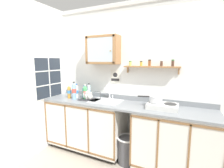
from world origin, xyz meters
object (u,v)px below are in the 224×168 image
mug (89,97)px  dish_rack (89,98)px  sink (106,103)px  warning_sign (115,77)px  bottle_detergent_teal_2 (85,92)px  bottle_water_blue_3 (74,91)px  wall_cabinet (103,50)px  bottle_water_clear_1 (89,91)px  bottle_juice_amber_5 (69,92)px  saucepan (156,99)px  hot_plate_stove (163,106)px  trash_bin (127,149)px  bottle_soda_green_4 (85,92)px  bottle_opaque_white_0 (77,91)px

mug → dish_rack: bearing=-62.9°
sink → warning_sign: 0.52m
warning_sign → bottle_detergent_teal_2: bearing=-161.7°
bottle_detergent_teal_2 → bottle_water_blue_3: 0.23m
bottle_water_blue_3 → wall_cabinet: bearing=29.8°
bottle_water_clear_1 → bottle_juice_amber_5: size_ratio=1.12×
warning_sign → sink: bearing=-103.5°
sink → bottle_juice_amber_5: (-0.74, -0.10, 0.16)m
saucepan → bottle_water_blue_3: size_ratio=1.15×
sink → wall_cabinet: 0.95m
sink → wall_cabinet: wall_cabinet is taller
bottle_water_clear_1 → dish_rack: (0.08, -0.12, -0.09)m
hot_plate_stove → trash_bin: hot_plate_stove is taller
sink → bottle_water_blue_3: 0.63m
hot_plate_stove → dish_rack: size_ratio=1.22×
dish_rack → bottle_soda_green_4: bearing=177.1°
mug → wall_cabinet: 0.88m
hot_plate_stove → mug: mug is taller
bottle_water_clear_1 → wall_cabinet: wall_cabinet is taller
hot_plate_stove → bottle_juice_amber_5: bearing=-177.6°
bottle_juice_amber_5 → mug: 0.41m
saucepan → bottle_water_clear_1: bottle_water_clear_1 is taller
hot_plate_stove → mug: (-1.30, 0.00, 0.01)m
bottle_juice_amber_5 → bottle_soda_green_4: bearing=8.5°
mug → bottle_detergent_teal_2: bearing=149.8°
bottle_juice_amber_5 → dish_rack: (0.41, 0.05, -0.08)m
sink → bottle_juice_amber_5: 0.76m
hot_plate_stove → mug: size_ratio=3.59×
bottle_detergent_teal_2 → bottle_water_clear_1: bearing=-2.5°
mug → wall_cabinet: wall_cabinet is taller
bottle_detergent_teal_2 → warning_sign: warning_sign is taller
bottle_detergent_teal_2 → mug: size_ratio=1.93×
bottle_detergent_teal_2 → mug: bottle_detergent_teal_2 is taller
dish_rack → wall_cabinet: 0.90m
bottle_soda_green_4 → trash_bin: (0.85, -0.09, -0.86)m
wall_cabinet → trash_bin: bearing=-25.8°
hot_plate_stove → warning_sign: warning_sign is taller
saucepan → bottle_water_clear_1: 1.25m
sink → bottle_soda_green_4: size_ratio=1.90×
bottle_water_blue_3 → wall_cabinet: size_ratio=0.54×
bottle_detergent_teal_2 → bottle_water_blue_3: size_ratio=0.73×
dish_rack → trash_bin: bearing=-6.5°
hot_plate_stove → warning_sign: (-0.90, 0.29, 0.37)m
sink → bottle_juice_amber_5: size_ratio=2.08×
bottle_detergent_teal_2 → trash_bin: 1.28m
mug → hot_plate_stove: bearing=-0.1°
bottle_soda_green_4 → wall_cabinet: wall_cabinet is taller
bottle_opaque_white_0 → hot_plate_stove: bearing=-0.7°
sink → dish_rack: 0.33m
bottle_opaque_white_0 → bottle_soda_green_4: 0.23m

